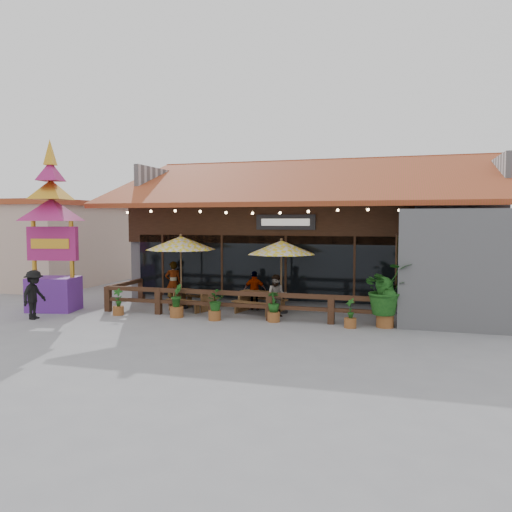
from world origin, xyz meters
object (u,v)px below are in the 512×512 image
(picnic_table_left, at_px, (193,297))
(pedestrian, at_px, (34,295))
(picnic_table_right, at_px, (260,299))
(thai_sign_tower, at_px, (52,214))
(tropical_plant, at_px, (386,290))
(umbrella_right, at_px, (281,248))
(umbrella_left, at_px, (181,243))

(picnic_table_left, xyz_separation_m, pedestrian, (-4.34, -3.09, 0.34))
(picnic_table_left, relative_size, picnic_table_right, 0.95)
(thai_sign_tower, bearing_deg, picnic_table_right, 13.01)
(picnic_table_right, distance_m, pedestrian, 7.57)
(picnic_table_left, distance_m, tropical_plant, 6.98)
(picnic_table_left, distance_m, picnic_table_right, 2.53)
(picnic_table_right, bearing_deg, tropical_plant, -16.23)
(picnic_table_left, height_order, tropical_plant, tropical_plant)
(umbrella_right, relative_size, picnic_table_right, 1.56)
(umbrella_left, xyz_separation_m, tropical_plant, (7.40, -1.35, -1.28))
(picnic_table_left, bearing_deg, picnic_table_right, 2.17)
(pedestrian, bearing_deg, tropical_plant, -84.71)
(umbrella_right, xyz_separation_m, picnic_table_left, (-3.24, -0.32, -1.83))
(tropical_plant, xyz_separation_m, pedestrian, (-11.19, -1.92, -0.32))
(picnic_table_right, xyz_separation_m, thai_sign_tower, (-7.27, -1.68, 2.98))
(umbrella_right, distance_m, picnic_table_right, 1.95)
(thai_sign_tower, bearing_deg, picnic_table_left, 18.45)
(thai_sign_tower, height_order, tropical_plant, thai_sign_tower)
(umbrella_left, height_order, picnic_table_right, umbrella_left)
(umbrella_left, distance_m, picnic_table_left, 2.02)
(umbrella_left, xyz_separation_m, thai_sign_tower, (-4.20, -1.77, 1.07))
(tropical_plant, bearing_deg, umbrella_right, 157.62)
(umbrella_right, bearing_deg, pedestrian, -155.78)
(umbrella_left, relative_size, umbrella_right, 1.10)
(umbrella_right, height_order, picnic_table_left, umbrella_right)
(tropical_plant, bearing_deg, umbrella_left, 169.63)
(picnic_table_left, xyz_separation_m, thai_sign_tower, (-4.75, -1.58, 3.01))
(umbrella_right, xyz_separation_m, tropical_plant, (3.61, -1.49, -1.17))
(picnic_table_left, height_order, thai_sign_tower, thai_sign_tower)
(umbrella_right, xyz_separation_m, pedestrian, (-7.58, -3.41, -1.49))
(picnic_table_right, distance_m, thai_sign_tower, 8.04)
(umbrella_left, relative_size, tropical_plant, 1.61)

